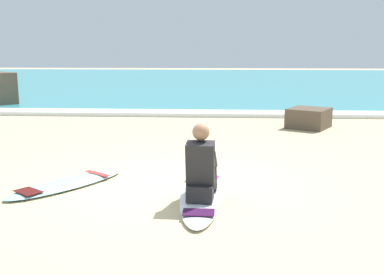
{
  "coord_description": "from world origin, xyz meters",
  "views": [
    {
      "loc": [
        0.61,
        -6.22,
        1.9
      ],
      "look_at": [
        0.19,
        0.71,
        0.55
      ],
      "focal_mm": 42.75,
      "sensor_mm": 36.0,
      "label": 1
    }
  ],
  "objects": [
    {
      "name": "surfboard_spare_near",
      "position": [
        -1.51,
        -0.16,
        0.04
      ],
      "size": [
        1.54,
        1.85,
        0.08
      ],
      "color": "#9ED1E5",
      "rests_on": "ground"
    },
    {
      "name": "breaking_foam",
      "position": [
        0.0,
        6.96,
        0.06
      ],
      "size": [
        80.0,
        0.9,
        0.11
      ],
      "primitive_type": "cube",
      "color": "white",
      "rests_on": "ground"
    },
    {
      "name": "shoreline_rock",
      "position": [
        2.79,
        4.97,
        0.24
      ],
      "size": [
        1.24,
        1.26,
        0.48
      ],
      "primitive_type": "cube",
      "rotation": [
        0.0,
        0.0,
        1.06
      ],
      "color": "brown",
      "rests_on": "ground"
    },
    {
      "name": "surfboard_main",
      "position": [
        0.39,
        -0.49,
        0.04
      ],
      "size": [
        0.53,
        2.49,
        0.08
      ],
      "color": "silver",
      "rests_on": "ground"
    },
    {
      "name": "surfer_seated",
      "position": [
        0.4,
        -0.76,
        0.44
      ],
      "size": [
        0.4,
        0.72,
        0.95
      ],
      "color": "#232326",
      "rests_on": "surfboard_main"
    },
    {
      "name": "ground_plane",
      "position": [
        0.0,
        0.0,
        0.0
      ],
      "size": [
        80.0,
        80.0,
        0.0
      ],
      "primitive_type": "plane",
      "color": "#CCB584"
    },
    {
      "name": "sea",
      "position": [
        0.0,
        20.66,
        0.05
      ],
      "size": [
        80.0,
        28.0,
        0.1
      ],
      "primitive_type": "cube",
      "color": "teal",
      "rests_on": "ground"
    }
  ]
}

